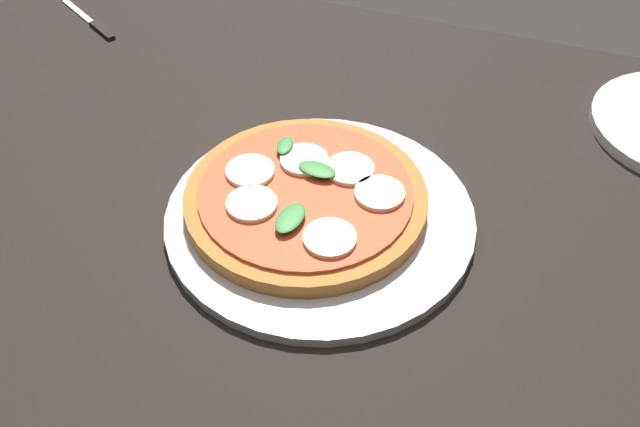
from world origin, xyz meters
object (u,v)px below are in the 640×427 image
Objects in this scene: dining_table at (263,305)px; knife at (94,24)px; pizza at (306,197)px; serving_tray at (320,216)px.

knife is (0.41, -0.33, 0.11)m from dining_table.
knife is (0.44, -0.27, -0.02)m from pizza.
pizza is 1.90× the size of knife.
serving_tray is 2.42× the size of knife.
pizza is (-0.03, -0.06, 0.13)m from dining_table.
knife is (0.46, -0.27, -0.00)m from serving_tray.
dining_table is at bearing 61.46° from pizza.
serving_tray is 0.53m from knife.
pizza is at bearing -16.47° from serving_tray.
dining_table is 0.15m from pizza.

